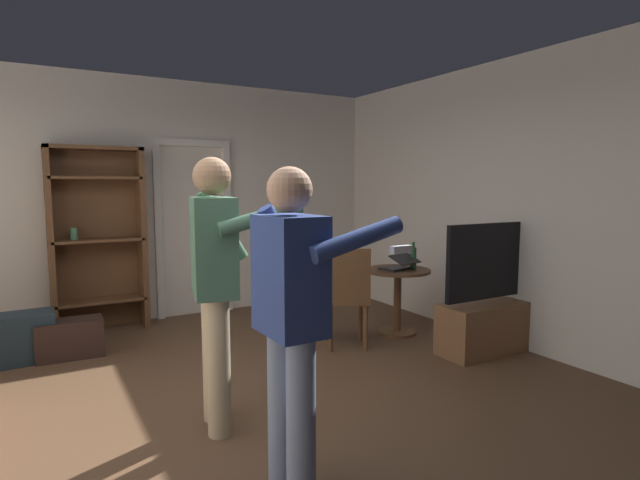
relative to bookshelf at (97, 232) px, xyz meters
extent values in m
plane|color=brown|center=(0.41, -2.78, -1.08)|extent=(6.72, 6.72, 0.00)
cube|color=silver|center=(0.41, 0.22, 0.33)|extent=(6.35, 0.12, 2.82)
cube|color=silver|center=(3.52, -2.78, 0.33)|extent=(0.12, 6.12, 2.82)
cube|color=white|center=(0.67, 0.14, -0.05)|extent=(0.08, 0.08, 2.05)
cube|color=white|center=(1.52, 0.14, -0.05)|extent=(0.08, 0.08, 2.05)
cube|color=white|center=(1.10, 0.14, 1.01)|extent=(0.93, 0.08, 0.08)
cube|color=brown|center=(-0.45, -0.04, -0.08)|extent=(0.06, 0.32, 2.00)
cube|color=brown|center=(0.46, -0.04, -0.08)|extent=(0.06, 0.32, 2.00)
cube|color=brown|center=(0.00, -0.04, 0.90)|extent=(0.97, 0.32, 0.04)
cube|color=brown|center=(0.00, 0.11, -0.08)|extent=(0.97, 0.02, 2.00)
cube|color=brown|center=(0.00, -0.04, -0.75)|extent=(0.91, 0.32, 0.03)
cube|color=brown|center=(0.00, -0.04, -0.08)|extent=(0.91, 0.32, 0.03)
cylinder|color=#488157|center=(-0.23, -0.04, 0.00)|extent=(0.08, 0.08, 0.13)
cube|color=brown|center=(0.00, -0.04, 0.59)|extent=(0.91, 0.32, 0.03)
cube|color=brown|center=(3.16, -2.66, -0.84)|extent=(1.11, 0.40, 0.48)
cube|color=black|center=(3.16, -2.68, -0.19)|extent=(1.22, 0.05, 0.71)
cube|color=#554FB5|center=(3.16, -2.65, -0.19)|extent=(1.16, 0.01, 0.65)
cylinder|color=brown|center=(2.74, -1.76, -0.74)|extent=(0.08, 0.08, 0.67)
cylinder|color=brown|center=(2.74, -1.76, -1.06)|extent=(0.41, 0.41, 0.03)
cylinder|color=brown|center=(2.74, -1.76, -0.39)|extent=(0.69, 0.69, 0.03)
cube|color=black|center=(2.71, -1.76, -0.37)|extent=(0.36, 0.28, 0.02)
cube|color=black|center=(2.73, -1.87, -0.25)|extent=(0.35, 0.25, 0.09)
cube|color=navy|center=(2.73, -1.87, -0.25)|extent=(0.32, 0.22, 0.07)
cylinder|color=#23542C|center=(2.88, -1.84, -0.26)|extent=(0.06, 0.06, 0.23)
cylinder|color=#23542C|center=(2.88, -1.84, -0.12)|extent=(0.03, 0.03, 0.06)
cylinder|color=brown|center=(2.27, -1.74, -0.85)|extent=(0.04, 0.04, 0.45)
cylinder|color=brown|center=(1.96, -1.60, -0.85)|extent=(0.04, 0.04, 0.45)
cylinder|color=brown|center=(2.12, -2.05, -0.85)|extent=(0.04, 0.04, 0.45)
cylinder|color=brown|center=(1.81, -1.90, -0.85)|extent=(0.04, 0.04, 0.45)
cube|color=brown|center=(2.04, -1.82, -0.61)|extent=(0.56, 0.56, 0.04)
cube|color=brown|center=(1.97, -1.98, -0.34)|extent=(0.40, 0.22, 0.50)
cylinder|color=slate|center=(0.50, -3.57, -0.66)|extent=(0.15, 0.15, 0.84)
cylinder|color=slate|center=(0.50, -3.78, -0.66)|extent=(0.15, 0.15, 0.84)
cube|color=navy|center=(0.50, -3.67, 0.07)|extent=(0.27, 0.39, 0.60)
sphere|color=tan|center=(0.50, -3.67, 0.49)|extent=(0.23, 0.23, 0.23)
cylinder|color=navy|center=(0.59, -3.46, 0.17)|extent=(0.33, 0.10, 0.48)
cylinder|color=navy|center=(0.76, -3.89, 0.25)|extent=(0.52, 0.10, 0.21)
cube|color=white|center=(1.02, -3.91, 0.19)|extent=(0.12, 0.04, 0.04)
cylinder|color=tan|center=(0.41, -2.70, -0.64)|extent=(0.15, 0.15, 0.89)
cylinder|color=tan|center=(0.36, -2.93, -0.64)|extent=(0.15, 0.15, 0.89)
cube|color=#3F664C|center=(0.39, -2.81, 0.12)|extent=(0.34, 0.46, 0.63)
sphere|color=#936B4C|center=(0.39, -2.81, 0.57)|extent=(0.24, 0.24, 0.24)
cylinder|color=#3F664C|center=(0.52, -2.60, 0.24)|extent=(0.36, 0.16, 0.51)
cylinder|color=#3F664C|center=(0.60, -3.09, 0.32)|extent=(0.53, 0.19, 0.22)
cube|color=white|center=(0.85, -3.17, 0.25)|extent=(0.12, 0.06, 0.04)
cube|color=#1E2D38|center=(-0.72, -0.77, -0.85)|extent=(0.50, 0.33, 0.45)
cube|color=black|center=(-0.36, -0.83, -0.90)|extent=(0.58, 0.31, 0.35)
camera|label=1|loc=(-0.61, -5.89, 0.52)|focal=28.10mm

